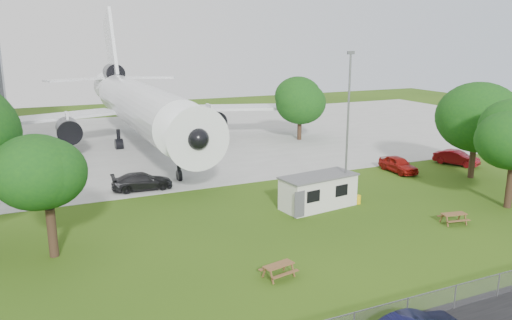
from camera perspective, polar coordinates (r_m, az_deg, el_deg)
name	(u,v)px	position (r m, az deg, el deg)	size (l,w,h in m)	color
ground	(291,251)	(32.10, 4.07, -10.28)	(160.00, 160.00, 0.00)	#3D5F15
concrete_apron	(153,141)	(66.53, -11.71, 2.15)	(120.00, 46.00, 0.03)	#B7B7B2
airliner	(139,103)	(63.21, -13.27, 6.30)	(46.36, 47.73, 17.69)	white
site_cabin	(318,191)	(39.70, 7.14, -3.57)	(6.90, 3.51, 2.62)	silver
picnic_west	(279,277)	(28.82, 2.59, -13.20)	(1.80, 1.50, 0.76)	brown
picnic_east	(453,223)	(39.12, 21.59, -6.76)	(1.80, 1.50, 0.76)	brown
lamp_mast	(347,131)	(39.57, 10.41, 3.25)	(0.16, 0.16, 12.00)	slate
tree_west_small	(46,174)	(32.00, -22.86, -1.50)	(6.26, 6.26, 8.38)	#382619
tree_east_back	(477,117)	(51.20, 23.92, 4.50)	(8.58, 8.58, 10.17)	#382619
tree_far_apron	(300,101)	(65.39, 5.05, 6.68)	(6.79, 6.79, 8.48)	#382619
car_ne_hatch	(398,165)	(51.79, 15.94, -0.50)	(1.85, 4.60, 1.57)	maroon
car_ne_sedan	(456,158)	(56.78, 21.94, 0.22)	(1.60, 4.59, 1.51)	maroon
car_apron_van	(142,181)	(45.15, -12.89, -2.41)	(2.14, 5.26, 1.53)	black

